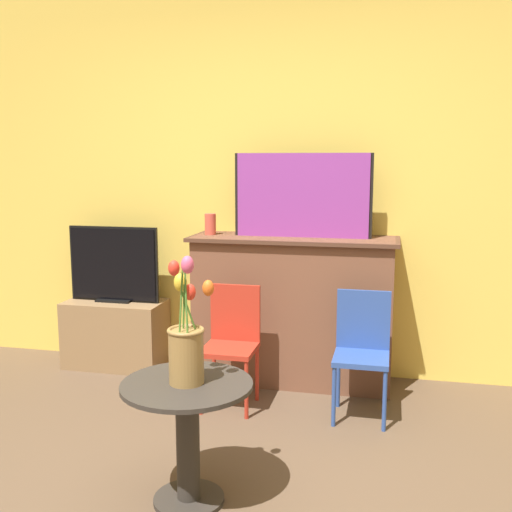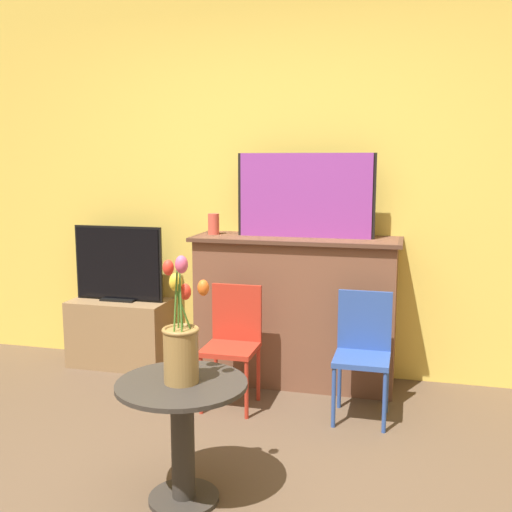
{
  "view_description": "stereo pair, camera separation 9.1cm",
  "coord_description": "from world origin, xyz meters",
  "px_view_note": "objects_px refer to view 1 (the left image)",
  "views": [
    {
      "loc": [
        0.76,
        -1.98,
        1.49
      ],
      "look_at": [
        0.03,
        1.22,
        0.96
      ],
      "focal_mm": 42.0,
      "sensor_mm": 36.0,
      "label": 1
    },
    {
      "loc": [
        0.85,
        -1.96,
        1.49
      ],
      "look_at": [
        0.03,
        1.22,
        0.96
      ],
      "focal_mm": 42.0,
      "sensor_mm": 36.0,
      "label": 2
    }
  ],
  "objects_px": {
    "painting": "(302,195)",
    "vase_tulips": "(187,343)",
    "chair_blue": "(362,346)",
    "tv_monitor": "(114,265)",
    "chair_red": "(232,338)"
  },
  "relations": [
    {
      "from": "painting",
      "to": "vase_tulips",
      "type": "distance_m",
      "value": 1.67
    },
    {
      "from": "vase_tulips",
      "to": "chair_blue",
      "type": "bearing_deg",
      "value": 58.02
    },
    {
      "from": "painting",
      "to": "chair_blue",
      "type": "relative_size",
      "value": 1.23
    },
    {
      "from": "tv_monitor",
      "to": "chair_blue",
      "type": "xyz_separation_m",
      "value": [
        1.79,
        -0.47,
        -0.33
      ]
    },
    {
      "from": "tv_monitor",
      "to": "vase_tulips",
      "type": "relative_size",
      "value": 1.19
    },
    {
      "from": "chair_red",
      "to": "painting",
      "type": "bearing_deg",
      "value": 53.72
    },
    {
      "from": "chair_blue",
      "to": "vase_tulips",
      "type": "distance_m",
      "value": 1.33
    },
    {
      "from": "painting",
      "to": "chair_blue",
      "type": "height_order",
      "value": "painting"
    },
    {
      "from": "chair_blue",
      "to": "painting",
      "type": "bearing_deg",
      "value": 132.83
    },
    {
      "from": "chair_red",
      "to": "chair_blue",
      "type": "xyz_separation_m",
      "value": [
        0.78,
        0.01,
        0.0
      ]
    },
    {
      "from": "chair_blue",
      "to": "vase_tulips",
      "type": "relative_size",
      "value": 1.31
    },
    {
      "from": "tv_monitor",
      "to": "vase_tulips",
      "type": "distance_m",
      "value": 1.92
    },
    {
      "from": "painting",
      "to": "tv_monitor",
      "type": "relative_size",
      "value": 1.35
    },
    {
      "from": "chair_red",
      "to": "chair_blue",
      "type": "relative_size",
      "value": 1.0
    },
    {
      "from": "painting",
      "to": "vase_tulips",
      "type": "xyz_separation_m",
      "value": [
        -0.25,
        -1.56,
        -0.54
      ]
    }
  ]
}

